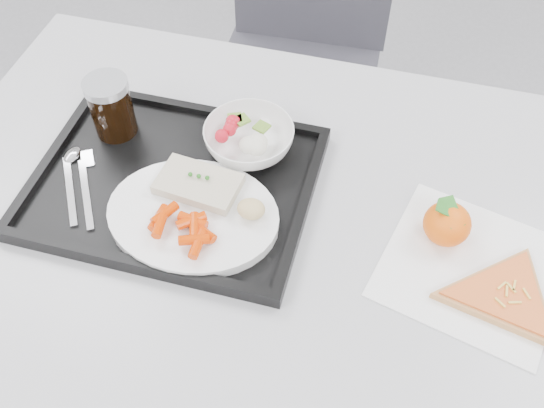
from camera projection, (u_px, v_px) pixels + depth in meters
name	position (u px, v px, depth m)	size (l,w,h in m)	color
table	(278.00, 236.00, 1.02)	(1.20, 0.80, 0.75)	silver
chair	(301.00, 41.00, 1.59)	(0.44, 0.44, 0.93)	#37363D
tray	(175.00, 184.00, 1.00)	(0.45, 0.35, 0.03)	black
dinner_plate	(193.00, 216.00, 0.94)	(0.27, 0.27, 0.02)	white
fish_fillet	(198.00, 184.00, 0.95)	(0.14, 0.09, 0.02)	beige
bread_roll	(251.00, 209.00, 0.91)	(0.05, 0.05, 0.03)	#D6C386
salad_bowl	(249.00, 139.00, 1.02)	(0.15, 0.15, 0.05)	white
cola_glass	(111.00, 106.00, 1.02)	(0.08, 0.08, 0.11)	black
cutlery	(77.00, 176.00, 0.99)	(0.13, 0.16, 0.01)	silver
napkin	(470.00, 269.00, 0.90)	(0.30, 0.29, 0.00)	white
tangerine	(447.00, 224.00, 0.91)	(0.08, 0.08, 0.07)	#F5A924
pizza_slice	(504.00, 296.00, 0.86)	(0.26, 0.26, 0.02)	tan
carrot_pile	(184.00, 226.00, 0.90)	(0.11, 0.08, 0.02)	#D63701
salad_contents	(243.00, 137.00, 1.01)	(0.09, 0.08, 0.03)	red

